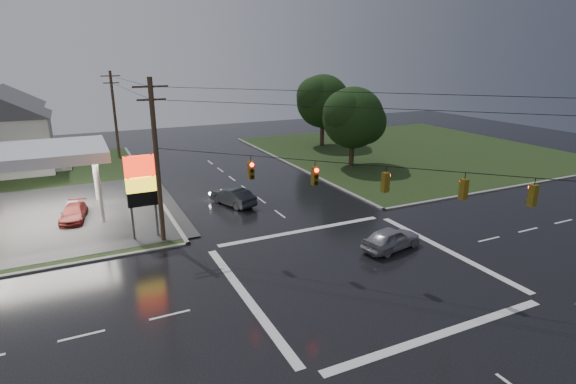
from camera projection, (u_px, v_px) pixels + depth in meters
name	position (u px, v px, depth m)	size (l,w,h in m)	color
ground	(357.00, 271.00, 26.70)	(120.00, 120.00, 0.00)	black
grass_ne	(410.00, 151.00, 59.82)	(36.00, 36.00, 0.08)	black
pylon_sign	(141.00, 183.00, 30.25)	(2.00, 0.35, 6.00)	#59595E
utility_pole_nw	(157.00, 160.00, 29.29)	(2.20, 0.32, 11.00)	#382619
utility_pole_n	(115.00, 114.00, 53.95)	(2.20, 0.32, 10.50)	#382619
traffic_signals	(362.00, 165.00, 24.78)	(26.87, 26.87, 1.47)	black
house_near	(4.00, 132.00, 47.82)	(11.05, 8.48, 8.60)	silver
house_far	(6.00, 119.00, 57.75)	(11.05, 8.48, 8.60)	silver
tree_ne_near	(354.00, 118.00, 49.86)	(7.99, 6.80, 8.98)	black
tree_ne_far	(324.00, 101.00, 61.27)	(8.46, 7.20, 9.80)	black
car_north	(233.00, 197.00, 38.14)	(1.59, 4.56, 1.50)	black
car_crossing	(391.00, 238.00, 29.47)	(1.76, 4.37, 1.49)	gray
car_pump	(74.00, 213.00, 34.54)	(1.70, 4.17, 1.21)	maroon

